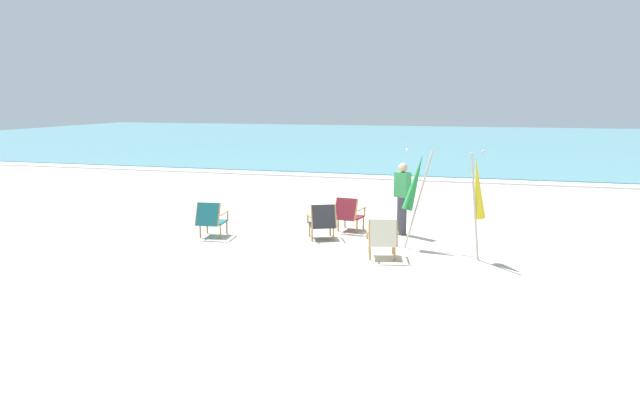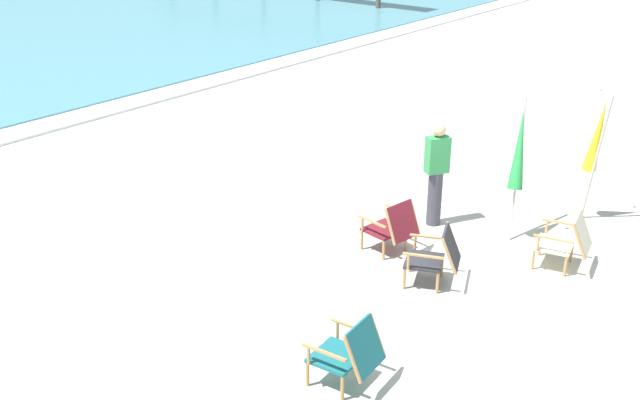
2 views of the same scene
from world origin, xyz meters
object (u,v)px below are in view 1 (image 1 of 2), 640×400
object	(u,v)px
beach_chair_far_center	(322,221)
beach_chair_mid_center	(382,238)
beach_chair_front_right	(211,219)
person_near_chairs	(402,198)
umbrella_furled_yellow	(477,189)
umbrella_furled_green	(415,183)
beach_chair_back_right	(349,213)

from	to	relation	value
beach_chair_far_center	beach_chair_mid_center	bearing A→B (deg)	-37.30
beach_chair_front_right	person_near_chairs	bearing A→B (deg)	19.45
beach_chair_front_right	umbrella_furled_yellow	size ratio (longest dim) A/B	0.38
umbrella_furled_green	person_near_chairs	bearing A→B (deg)	109.51
beach_chair_far_center	umbrella_furled_yellow	distance (m)	3.43
beach_chair_mid_center	beach_chair_front_right	bearing A→B (deg)	169.72
beach_chair_mid_center	umbrella_furled_yellow	world-z (taller)	umbrella_furled_yellow
beach_chair_mid_center	person_near_chairs	world-z (taller)	person_near_chairs
umbrella_furled_green	person_near_chairs	size ratio (longest dim) A/B	1.27
beach_chair_far_center	umbrella_furled_green	world-z (taller)	umbrella_furled_green
beach_chair_back_right	umbrella_furled_yellow	size ratio (longest dim) A/B	0.38
beach_chair_front_right	umbrella_furled_green	distance (m)	4.52
beach_chair_front_right	umbrella_furled_yellow	distance (m)	5.73
beach_chair_mid_center	beach_chair_front_right	world-z (taller)	beach_chair_front_right
beach_chair_back_right	beach_chair_front_right	world-z (taller)	same
beach_chair_front_right	umbrella_furled_yellow	xyz separation A→B (m)	(5.64, -0.36, 0.95)
beach_chair_mid_center	beach_chair_front_right	xyz separation A→B (m)	(-3.94, 0.71, 0.00)
umbrella_furled_yellow	person_near_chairs	world-z (taller)	umbrella_furled_yellow
umbrella_furled_green	umbrella_furled_yellow	world-z (taller)	umbrella_furled_yellow
umbrella_furled_green	umbrella_furled_yellow	size ratio (longest dim) A/B	0.98
beach_chair_mid_center	person_near_chairs	bearing A→B (deg)	87.61
umbrella_furled_green	beach_chair_far_center	bearing A→B (deg)	176.82
beach_chair_back_right	umbrella_furled_green	xyz separation A→B (m)	(1.61, -1.05, 0.92)
beach_chair_back_right	beach_chair_front_right	distance (m)	3.12
beach_chair_mid_center	person_near_chairs	distance (m)	2.18
beach_chair_far_center	person_near_chairs	xyz separation A→B (m)	(1.59, 0.99, 0.41)
beach_chair_far_center	person_near_chairs	bearing A→B (deg)	32.03
beach_chair_back_right	beach_chair_front_right	bearing A→B (deg)	-154.01
umbrella_furled_yellow	umbrella_furled_green	bearing A→B (deg)	151.20
beach_chair_far_center	umbrella_furled_yellow	world-z (taller)	umbrella_furled_yellow
umbrella_furled_yellow	beach_chair_front_right	bearing A→B (deg)	176.39
beach_chair_mid_center	umbrella_furled_green	xyz separation A→B (m)	(0.48, 1.03, 0.92)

